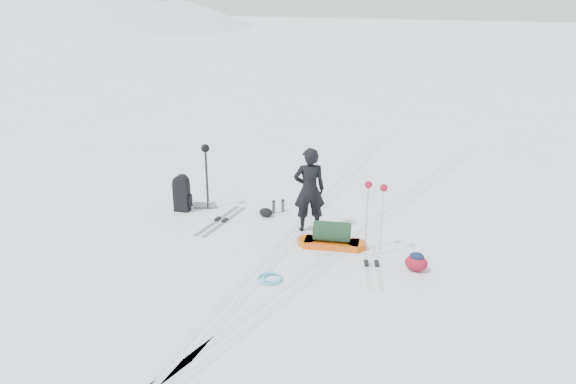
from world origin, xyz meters
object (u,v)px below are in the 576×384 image
at_px(skier, 309,190).
at_px(pulk_sled, 332,237).
at_px(expedition_rucksack, 185,194).
at_px(ski_poles_black, 206,156).

xyz_separation_m(skier, pulk_sled, (0.73, -0.57, -0.70)).
bearing_deg(expedition_rucksack, ski_poles_black, 27.76).
distance_m(skier, pulk_sled, 1.16).
bearing_deg(pulk_sled, skier, 128.26).
bearing_deg(skier, ski_poles_black, -34.99).
xyz_separation_m(expedition_rucksack, ski_poles_black, (0.41, 0.32, 0.87)).
height_order(skier, ski_poles_black, skier).
xyz_separation_m(skier, ski_poles_black, (-2.62, 0.18, 0.36)).
height_order(pulk_sled, expedition_rucksack, expedition_rucksack).
bearing_deg(pulk_sled, expedition_rucksack, 159.66).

